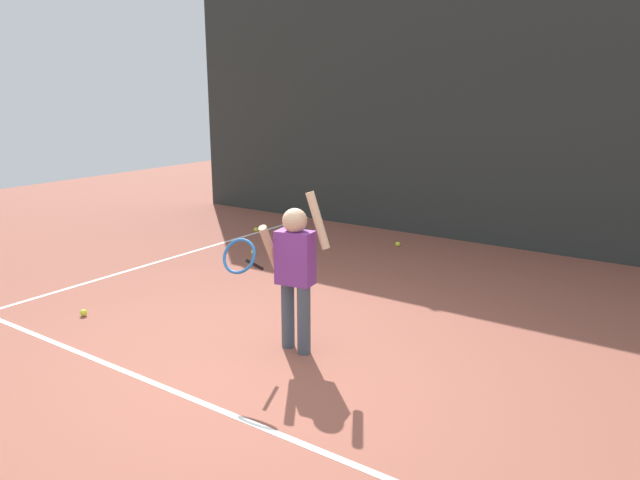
{
  "coord_description": "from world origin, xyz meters",
  "views": [
    {
      "loc": [
        2.93,
        -3.36,
        2.14
      ],
      "look_at": [
        0.05,
        0.77,
        0.85
      ],
      "focal_mm": 33.84,
      "sensor_mm": 36.0,
      "label": 1
    }
  ],
  "objects_px": {
    "water_bottle": "(303,227)",
    "tennis_ball_3": "(256,230)",
    "tennis_player": "(293,267)",
    "tennis_ball_5": "(84,313)",
    "tennis_ball_0": "(296,282)",
    "tennis_ball_4": "(398,244)",
    "tennis_ball_7": "(253,252)"
  },
  "relations": [
    {
      "from": "tennis_ball_4",
      "to": "tennis_ball_3",
      "type": "bearing_deg",
      "value": -168.07
    },
    {
      "from": "tennis_ball_0",
      "to": "tennis_ball_5",
      "type": "xyz_separation_m",
      "value": [
        -1.1,
        -1.92,
        0.0
      ]
    },
    {
      "from": "tennis_ball_7",
      "to": "tennis_ball_0",
      "type": "bearing_deg",
      "value": -29.02
    },
    {
      "from": "tennis_player",
      "to": "water_bottle",
      "type": "height_order",
      "value": "tennis_player"
    },
    {
      "from": "tennis_player",
      "to": "tennis_ball_0",
      "type": "xyz_separation_m",
      "value": [
        -1.02,
        1.38,
        -0.69
      ]
    },
    {
      "from": "tennis_player",
      "to": "tennis_ball_5",
      "type": "relative_size",
      "value": 20.46
    },
    {
      "from": "tennis_ball_7",
      "to": "tennis_ball_5",
      "type": "bearing_deg",
      "value": -87.69
    },
    {
      "from": "tennis_ball_5",
      "to": "tennis_ball_7",
      "type": "xyz_separation_m",
      "value": [
        -0.1,
        2.59,
        0.0
      ]
    },
    {
      "from": "tennis_player",
      "to": "tennis_ball_4",
      "type": "bearing_deg",
      "value": 94.52
    },
    {
      "from": "tennis_player",
      "to": "water_bottle",
      "type": "distance_m",
      "value": 4.14
    },
    {
      "from": "tennis_player",
      "to": "tennis_ball_7",
      "type": "height_order",
      "value": "tennis_player"
    },
    {
      "from": "water_bottle",
      "to": "tennis_ball_3",
      "type": "distance_m",
      "value": 0.73
    },
    {
      "from": "tennis_ball_0",
      "to": "tennis_ball_5",
      "type": "relative_size",
      "value": 1.0
    },
    {
      "from": "water_bottle",
      "to": "tennis_ball_0",
      "type": "bearing_deg",
      "value": -55.49
    },
    {
      "from": "tennis_ball_0",
      "to": "tennis_ball_3",
      "type": "relative_size",
      "value": 1.0
    },
    {
      "from": "tennis_ball_0",
      "to": "tennis_ball_7",
      "type": "height_order",
      "value": "same"
    },
    {
      "from": "water_bottle",
      "to": "tennis_ball_3",
      "type": "bearing_deg",
      "value": -155.55
    },
    {
      "from": "water_bottle",
      "to": "tennis_ball_4",
      "type": "height_order",
      "value": "water_bottle"
    },
    {
      "from": "water_bottle",
      "to": "tennis_ball_4",
      "type": "relative_size",
      "value": 3.33
    },
    {
      "from": "tennis_ball_4",
      "to": "tennis_ball_5",
      "type": "xyz_separation_m",
      "value": [
        -1.26,
        -4.03,
        0.0
      ]
    },
    {
      "from": "tennis_player",
      "to": "water_bottle",
      "type": "xyz_separation_m",
      "value": [
        -2.37,
        3.34,
        -0.62
      ]
    },
    {
      "from": "tennis_ball_0",
      "to": "tennis_ball_7",
      "type": "bearing_deg",
      "value": 150.98
    },
    {
      "from": "water_bottle",
      "to": "tennis_ball_5",
      "type": "xyz_separation_m",
      "value": [
        0.25,
        -3.88,
        -0.08
      ]
    },
    {
      "from": "water_bottle",
      "to": "tennis_ball_0",
      "type": "distance_m",
      "value": 2.38
    },
    {
      "from": "tennis_ball_3",
      "to": "tennis_ball_7",
      "type": "relative_size",
      "value": 1.0
    },
    {
      "from": "tennis_ball_7",
      "to": "tennis_player",
      "type": "bearing_deg",
      "value": -42.65
    },
    {
      "from": "tennis_player",
      "to": "tennis_ball_4",
      "type": "height_order",
      "value": "tennis_player"
    },
    {
      "from": "tennis_ball_4",
      "to": "tennis_ball_7",
      "type": "bearing_deg",
      "value": -133.25
    },
    {
      "from": "tennis_ball_3",
      "to": "tennis_ball_5",
      "type": "relative_size",
      "value": 1.0
    },
    {
      "from": "tennis_player",
      "to": "tennis_ball_7",
      "type": "relative_size",
      "value": 20.46
    },
    {
      "from": "water_bottle",
      "to": "tennis_ball_4",
      "type": "xyz_separation_m",
      "value": [
        1.5,
        0.16,
        -0.08
      ]
    },
    {
      "from": "tennis_ball_3",
      "to": "tennis_ball_5",
      "type": "xyz_separation_m",
      "value": [
        0.91,
        -3.58,
        0.0
      ]
    }
  ]
}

